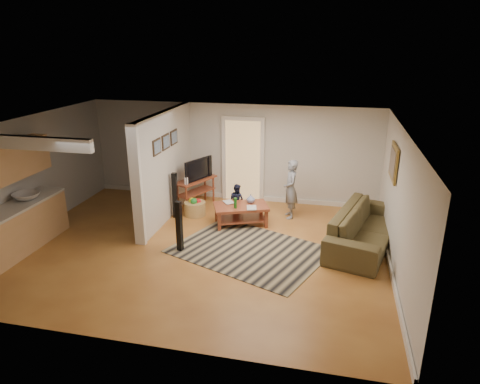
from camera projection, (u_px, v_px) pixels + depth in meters
name	position (u px, v px, depth m)	size (l,w,h in m)	color
ground	(198.00, 247.00, 8.71)	(7.50, 7.50, 0.00)	brown
room_shell	(153.00, 170.00, 8.83)	(7.54, 6.02, 2.52)	silver
area_rug	(250.00, 250.00, 8.57)	(2.86, 2.09, 0.01)	black
sofa	(364.00, 245.00, 8.82)	(2.63, 1.03, 0.77)	#433D21
coffee_table	(242.00, 209.00, 9.69)	(1.37, 1.09, 0.71)	maroon
tv_console	(196.00, 182.00, 10.65)	(0.87, 1.23, 0.99)	maroon
speaker_left	(179.00, 226.00, 8.41)	(0.10, 0.10, 1.05)	black
speaker_right	(175.00, 195.00, 10.02)	(0.11, 0.11, 1.10)	black
toy_basket	(195.00, 208.00, 10.27)	(0.51, 0.51, 0.45)	#AB904A
child	(289.00, 217.00, 10.21)	(0.51, 0.34, 1.41)	gray
toddler	(237.00, 215.00, 10.31)	(0.39, 0.30, 0.79)	#1F2542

